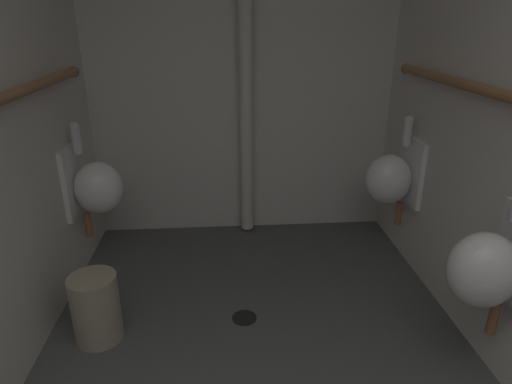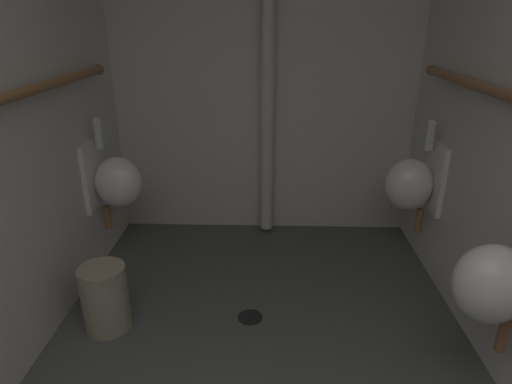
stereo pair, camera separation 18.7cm
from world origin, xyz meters
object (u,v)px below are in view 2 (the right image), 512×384
urinal_left_mid (115,181)px  urinal_right_far (412,183)px  floor_drain (250,317)px  waste_bin (105,298)px  urinal_right_mid (497,282)px  standpipe_back_wall (268,52)px

urinal_left_mid → urinal_right_far: 1.91m
floor_drain → waste_bin: (-0.77, -0.10, 0.18)m
floor_drain → waste_bin: size_ratio=0.38×
urinal_right_mid → urinal_right_far: (0.00, 1.12, 0.00)m
urinal_left_mid → urinal_right_far: (1.91, 0.02, 0.00)m
urinal_left_mid → floor_drain: size_ratio=5.39×
standpipe_back_wall → floor_drain: (-0.08, -1.10, -1.35)m
urinal_right_mid → floor_drain: (-1.01, 0.51, -0.59)m
standpipe_back_wall → waste_bin: bearing=-125.4°
urinal_right_mid → waste_bin: 1.88m
urinal_right_mid → urinal_right_far: bearing=90.0°
urinal_right_mid → waste_bin: urinal_right_mid is taller
floor_drain → urinal_right_far: bearing=31.1°
urinal_left_mid → standpipe_back_wall: (0.98, 0.51, 0.76)m
urinal_right_far → waste_bin: urinal_right_far is taller
urinal_left_mid → floor_drain: 1.23m
urinal_right_far → floor_drain: (-1.01, -0.61, -0.59)m
urinal_right_mid → urinal_right_far: size_ratio=1.00×
urinal_left_mid → waste_bin: bearing=-79.4°
urinal_left_mid → urinal_right_mid: bearing=-30.0°
urinal_right_far → standpipe_back_wall: bearing=152.4°
urinal_right_far → floor_drain: bearing=-148.9°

